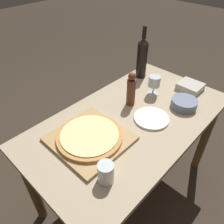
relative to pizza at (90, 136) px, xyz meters
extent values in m
plane|color=#382D23|center=(0.05, 0.28, -0.76)|extent=(12.00, 12.00, 0.00)
cube|color=tan|center=(0.05, 0.28, -0.04)|extent=(0.71, 1.27, 0.03)
cylinder|color=brown|center=(-0.25, -0.29, -0.41)|extent=(0.06, 0.06, 0.70)
cylinder|color=brown|center=(-0.25, 0.86, -0.41)|extent=(0.06, 0.06, 0.70)
cylinder|color=brown|center=(0.34, 0.86, -0.41)|extent=(0.06, 0.06, 0.70)
cube|color=tan|center=(0.00, 0.00, -0.02)|extent=(0.37, 0.36, 0.02)
cylinder|color=#C68947|center=(0.00, 0.00, 0.00)|extent=(0.34, 0.34, 0.02)
cylinder|color=beige|center=(0.00, 0.00, 0.01)|extent=(0.30, 0.30, 0.01)
cylinder|color=black|center=(-0.21, 0.71, 0.10)|extent=(0.08, 0.08, 0.26)
cone|color=black|center=(-0.21, 0.71, 0.24)|extent=(0.08, 0.08, 0.03)
cylinder|color=black|center=(-0.21, 0.71, 0.30)|extent=(0.03, 0.03, 0.08)
cylinder|color=#5B2D19|center=(-0.05, 0.39, 0.06)|extent=(0.05, 0.05, 0.18)
sphere|color=#5B2D19|center=(-0.05, 0.39, 0.17)|extent=(0.05, 0.05, 0.05)
cylinder|color=silver|center=(-0.01, 0.58, -0.03)|extent=(0.08, 0.08, 0.00)
cylinder|color=silver|center=(-0.01, 0.58, 0.01)|extent=(0.01, 0.01, 0.06)
cylinder|color=silver|center=(-0.01, 0.58, 0.07)|extent=(0.08, 0.08, 0.07)
cylinder|color=slate|center=(0.22, 0.59, 0.00)|extent=(0.16, 0.16, 0.05)
cylinder|color=silver|center=(0.23, -0.11, 0.02)|extent=(0.07, 0.07, 0.10)
cylinder|color=white|center=(0.14, 0.36, -0.02)|extent=(0.20, 0.20, 0.01)
cube|color=#BCB7AD|center=(0.15, 0.80, -0.01)|extent=(0.15, 0.14, 0.05)
camera|label=1|loc=(0.63, -0.50, 0.80)|focal=35.00mm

